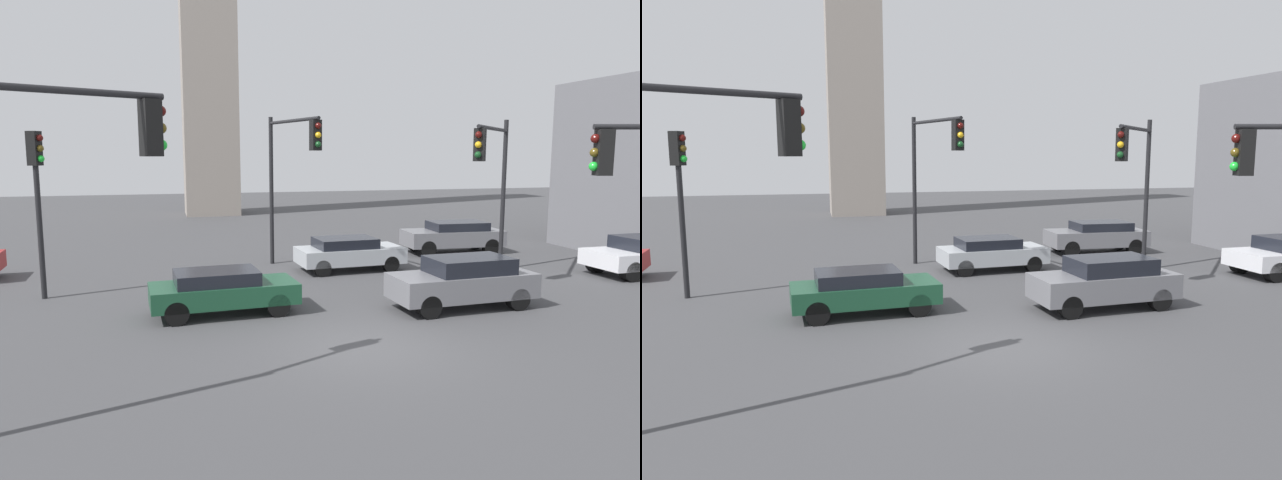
% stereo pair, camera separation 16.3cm
% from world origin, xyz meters
% --- Properties ---
extents(ground_plane, '(105.27, 105.27, 0.00)m').
position_xyz_m(ground_plane, '(0.00, 0.00, 0.00)').
color(ground_plane, '#424244').
extents(traffic_light_0, '(3.34, 1.79, 5.72)m').
position_xyz_m(traffic_light_0, '(-6.07, -1.97, 4.02)').
color(traffic_light_0, black).
rests_on(traffic_light_0, ground_plane).
extents(traffic_light_2, '(0.49, 0.43, 5.01)m').
position_xyz_m(traffic_light_2, '(-7.92, 6.82, 3.50)').
color(traffic_light_2, black).
rests_on(traffic_light_2, ground_plane).
extents(traffic_light_3, '(3.12, 3.40, 5.56)m').
position_xyz_m(traffic_light_3, '(6.51, 5.78, 3.94)').
color(traffic_light_3, black).
rests_on(traffic_light_3, ground_plane).
extents(traffic_light_4, '(1.08, 4.16, 5.73)m').
position_xyz_m(traffic_light_4, '(0.16, 8.89, 4.13)').
color(traffic_light_4, black).
rests_on(traffic_light_4, ground_plane).
extents(car_0, '(4.04, 1.93, 1.23)m').
position_xyz_m(car_0, '(-2.88, 3.68, 0.67)').
color(car_0, '#19472D').
rests_on(car_0, ground_plane).
extents(car_1, '(4.00, 2.00, 1.24)m').
position_xyz_m(car_1, '(2.30, 8.61, 0.67)').
color(car_1, '#ADB2B7').
rests_on(car_1, ground_plane).
extents(car_2, '(4.36, 2.05, 1.38)m').
position_xyz_m(car_2, '(7.96, 11.22, 0.75)').
color(car_2, slate).
rests_on(car_2, ground_plane).
extents(car_4, '(4.18, 1.87, 1.46)m').
position_xyz_m(car_4, '(3.81, 2.60, 0.77)').
color(car_4, slate).
rests_on(car_4, ground_plane).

